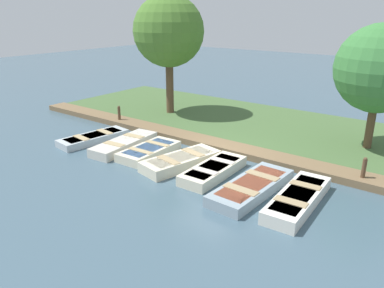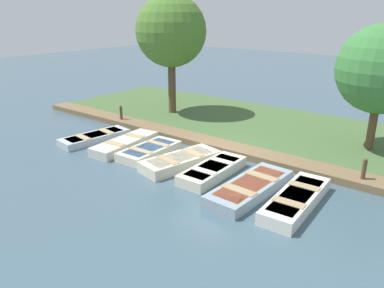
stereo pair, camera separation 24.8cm
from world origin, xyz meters
TOP-DOWN VIEW (x-y plane):
  - ground_plane at (0.00, 0.00)m, footprint 80.00×80.00m
  - shore_bank at (-5.00, 0.00)m, footprint 8.00×24.00m
  - dock_walkway at (-1.46, 0.00)m, footprint 1.02×23.98m
  - rowboat_0 at (1.15, -5.41)m, footprint 3.23×1.46m
  - rowboat_1 at (0.95, -3.65)m, footprint 3.31×1.32m
  - rowboat_2 at (0.91, -2.27)m, footprint 2.73×1.31m
  - rowboat_3 at (1.02, -0.53)m, footprint 3.28×1.81m
  - rowboat_4 at (0.99, 0.90)m, footprint 2.97×1.11m
  - rowboat_5 at (1.36, 2.62)m, footprint 3.57×1.40m
  - rowboat_6 at (1.27, 4.12)m, footprint 3.41×1.17m
  - mooring_post_near at (-1.36, -6.44)m, footprint 0.14×0.14m
  - mooring_post_far at (-1.36, 5.31)m, footprint 0.14×0.14m
  - park_tree_far_left at (-4.26, -5.49)m, footprint 3.70×3.70m
  - park_tree_left at (-4.76, 4.66)m, footprint 3.42×3.42m

SIDE VIEW (x-z plane):
  - ground_plane at x=0.00m, z-range 0.00..0.00m
  - shore_bank at x=-5.00m, z-range 0.00..0.20m
  - dock_walkway at x=-1.46m, z-range 0.00..0.27m
  - rowboat_0 at x=1.15m, z-range 0.00..0.33m
  - rowboat_2 at x=0.91m, z-range 0.00..0.37m
  - rowboat_5 at x=1.36m, z-range 0.00..0.38m
  - rowboat_4 at x=0.99m, z-range 0.00..0.39m
  - rowboat_1 at x=0.95m, z-range 0.00..0.40m
  - rowboat_6 at x=1.27m, z-range 0.00..0.41m
  - rowboat_3 at x=1.02m, z-range 0.00..0.42m
  - mooring_post_near at x=-1.36m, z-range 0.00..0.99m
  - mooring_post_far at x=-1.36m, z-range 0.00..0.99m
  - park_tree_left at x=-4.76m, z-range 0.84..5.97m
  - park_tree_far_left at x=-4.26m, z-range 1.30..7.67m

